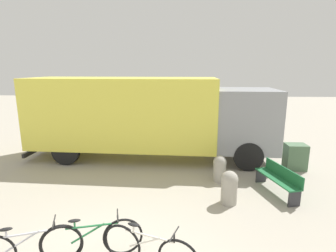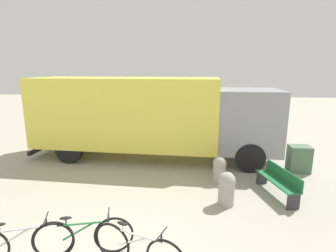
# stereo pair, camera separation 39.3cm
# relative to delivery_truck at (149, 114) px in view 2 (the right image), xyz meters

# --- Properties ---
(delivery_truck) EXTENTS (9.41, 2.61, 3.13)m
(delivery_truck) POSITION_rel_delivery_truck_xyz_m (0.00, 0.00, 0.00)
(delivery_truck) COLOR #EAE04C
(delivery_truck) RESTS_ON ground
(park_bench) EXTENTS (0.82, 1.68, 0.78)m
(park_bench) POSITION_rel_delivery_truck_xyz_m (4.08, -2.82, -1.31)
(park_bench) COLOR #1E6638
(park_bench) RESTS_ON ground
(bicycle_near) EXTENTS (1.75, 0.69, 0.84)m
(bicycle_near) POSITION_rel_delivery_truck_xyz_m (-1.37, -5.97, -1.36)
(bicycle_near) COLOR black
(bicycle_near) RESTS_ON ground
(bicycle_middle) EXTENTS (1.79, 0.59, 0.84)m
(bicycle_middle) POSITION_rel_delivery_truck_xyz_m (-0.30, -5.68, -1.36)
(bicycle_middle) COLOR black
(bicycle_middle) RESTS_ON ground
(bicycle_far) EXTENTS (1.75, 0.69, 0.84)m
(bicycle_far) POSITION_rel_delivery_truck_xyz_m (0.76, -5.92, -1.36)
(bicycle_far) COLOR black
(bicycle_far) RESTS_ON ground
(bollard_near_bench) EXTENTS (0.44, 0.44, 0.89)m
(bollard_near_bench) POSITION_rel_delivery_truck_xyz_m (2.57, -3.48, -1.27)
(bollard_near_bench) COLOR #9E998C
(bollard_near_bench) RESTS_ON ground
(bollard_far_bench) EXTENTS (0.41, 0.41, 0.83)m
(bollard_far_bench) POSITION_rel_delivery_truck_xyz_m (2.52, -2.10, -1.31)
(bollard_far_bench) COLOR #9E998C
(bollard_far_bench) RESTS_ON ground
(utility_box) EXTENTS (0.69, 0.53, 0.91)m
(utility_box) POSITION_rel_delivery_truck_xyz_m (5.31, -0.94, -1.30)
(utility_box) COLOR #4C6B4C
(utility_box) RESTS_ON ground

